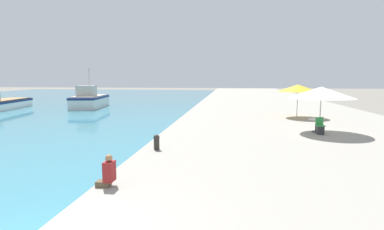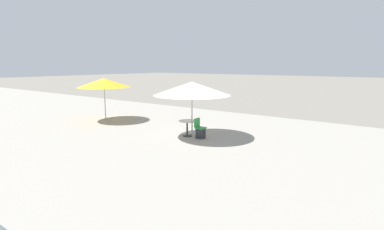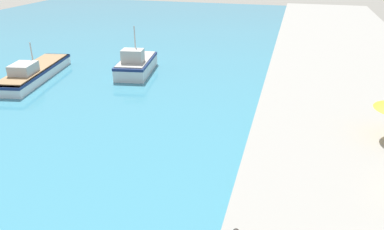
{
  "view_description": "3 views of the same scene",
  "coord_description": "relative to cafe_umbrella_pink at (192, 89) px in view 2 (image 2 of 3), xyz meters",
  "views": [
    {
      "loc": [
        3.78,
        -4.58,
        3.58
      ],
      "look_at": [
        1.5,
        13.11,
        1.35
      ],
      "focal_mm": 28.0,
      "sensor_mm": 36.0,
      "label": 1
    },
    {
      "loc": [
        -2.25,
        4.41,
        3.88
      ],
      "look_at": [
        8.71,
        12.57,
        1.55
      ],
      "focal_mm": 28.0,
      "sensor_mm": 36.0,
      "label": 2
    },
    {
      "loc": [
        2.12,
        -4.41,
        11.56
      ],
      "look_at": [
        -4.0,
        18.0,
        1.15
      ],
      "focal_mm": 35.0,
      "sensor_mm": 36.0,
      "label": 3
    }
  ],
  "objects": [
    {
      "name": "cafe_umbrella_pink",
      "position": [
        0.0,
        0.0,
        0.0
      ],
      "size": [
        3.54,
        3.54,
        2.54
      ],
      "color": "#B7B7B7",
      "rests_on": "quay_promenade"
    },
    {
      "name": "cafe_umbrella_white",
      "position": [
        0.18,
        6.63,
        0.01
      ],
      "size": [
        3.08,
        3.08,
        2.51
      ],
      "color": "#B7B7B7",
      "rests_on": "quay_promenade"
    },
    {
      "name": "cafe_table",
      "position": [
        -0.15,
        0.17,
        -1.7
      ],
      "size": [
        0.8,
        0.8,
        0.74
      ],
      "color": "#333338",
      "rests_on": "quay_promenade"
    },
    {
      "name": "cafe_chair_left",
      "position": [
        -0.12,
        -0.55,
        -1.9
      ],
      "size": [
        0.42,
        0.44,
        0.91
      ],
      "rotation": [
        0.0,
        0.0,
        3.18
      ],
      "color": "#2D2D33",
      "rests_on": "quay_promenade"
    }
  ]
}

